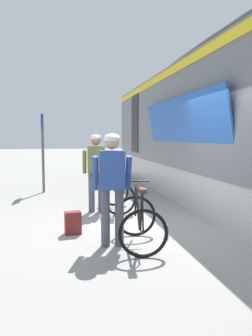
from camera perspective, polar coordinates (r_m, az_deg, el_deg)
name	(u,v)px	position (r m, az deg, el deg)	size (l,w,h in m)	color
ground_plane	(152,231)	(6.03, 4.52, -11.00)	(80.00, 80.00, 0.00)	gray
cyclist_near_in_olive	(96,166)	(7.37, -5.26, 0.38)	(0.62, 0.32, 1.76)	#4C515B
cyclist_far_in_blue	(112,179)	(5.04, -2.43, -2.01)	(0.62, 0.33, 1.76)	#4C515B
bicycle_near_teal	(117,193)	(7.56, -1.60, -4.46)	(0.76, 1.10, 0.99)	black
bicycle_far_black	(139,221)	(5.13, 2.29, -9.29)	(0.83, 1.15, 0.99)	black
backpack_on_platform	(73,223)	(5.88, -9.30, -9.48)	(0.28, 0.18, 0.40)	maroon
water_bottle_near_the_bikes	(167,232)	(5.61, 7.13, -11.09)	(0.07, 0.07, 0.23)	#338CCC
platform_sign_post	(43,139)	(10.20, -14.44, 4.87)	(0.08, 0.70, 2.40)	#595B60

